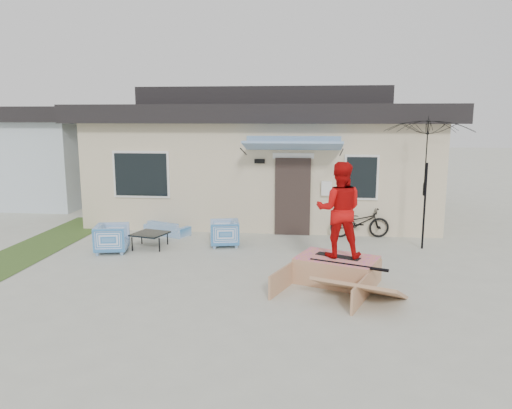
# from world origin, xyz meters

# --- Properties ---
(ground) EXTENTS (90.00, 90.00, 0.00)m
(ground) POSITION_xyz_m (0.00, 0.00, 0.00)
(ground) COLOR #B0B2A2
(ground) RESTS_ON ground
(grass_strip) EXTENTS (1.40, 8.00, 0.01)m
(grass_strip) POSITION_xyz_m (-5.20, 2.00, 0.00)
(grass_strip) COLOR #355221
(grass_strip) RESTS_ON ground
(house) EXTENTS (10.80, 8.49, 4.10)m
(house) POSITION_xyz_m (0.00, 7.99, 1.94)
(house) COLOR beige
(house) RESTS_ON ground
(neighbor_house) EXTENTS (8.60, 7.60, 3.50)m
(neighbor_house) POSITION_xyz_m (-10.50, 10.00, 1.78)
(neighbor_house) COLOR silver
(neighbor_house) RESTS_ON ground
(loveseat) EXTENTS (1.32, 0.86, 0.50)m
(loveseat) POSITION_xyz_m (-2.40, 4.10, 0.25)
(loveseat) COLOR #276CB0
(loveseat) RESTS_ON ground
(armchair_left) EXTENTS (0.81, 0.85, 0.75)m
(armchair_left) POSITION_xyz_m (-3.18, 2.24, 0.37)
(armchair_left) COLOR #276CB0
(armchair_left) RESTS_ON ground
(armchair_right) EXTENTS (0.78, 0.82, 0.72)m
(armchair_right) POSITION_xyz_m (-0.64, 3.11, 0.36)
(armchair_right) COLOR #276CB0
(armchair_right) RESTS_ON ground
(coffee_table) EXTENTS (0.92, 0.92, 0.37)m
(coffee_table) POSITION_xyz_m (-2.42, 2.73, 0.19)
(coffee_table) COLOR black
(coffee_table) RESTS_ON ground
(bicycle) EXTENTS (1.62, 0.73, 1.01)m
(bicycle) POSITION_xyz_m (2.79, 4.37, 0.50)
(bicycle) COLOR black
(bicycle) RESTS_ON ground
(patio_umbrella) EXTENTS (2.65, 2.57, 2.20)m
(patio_umbrella) POSITION_xyz_m (4.21, 3.39, 1.75)
(patio_umbrella) COLOR black
(patio_umbrella) RESTS_ON ground
(skate_ramp) EXTENTS (2.09, 2.37, 0.49)m
(skate_ramp) POSITION_xyz_m (2.00, 0.67, 0.25)
(skate_ramp) COLOR #AD7B58
(skate_ramp) RESTS_ON ground
(skateboard) EXTENTS (0.88, 0.58, 0.05)m
(skateboard) POSITION_xyz_m (2.02, 0.72, 0.52)
(skateboard) COLOR black
(skateboard) RESTS_ON skate_ramp
(skater) EXTENTS (0.93, 0.73, 1.83)m
(skater) POSITION_xyz_m (2.02, 0.72, 1.46)
(skater) COLOR #BF0B0B
(skater) RESTS_ON skateboard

